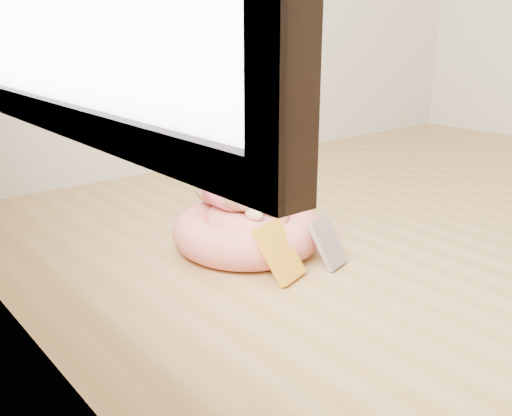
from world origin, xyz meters
TOP-DOWN VIEW (x-y plane):
  - pet_bed at (-1.10, 0.94)m, footprint 0.59×0.59m
  - dog at (-1.12, 0.98)m, footprint 0.28×0.40m
  - book_yellow at (-1.19, 0.65)m, footprint 0.18×0.18m
  - book_white at (-0.98, 0.63)m, footprint 0.15×0.14m

SIDE VIEW (x-z plane):
  - pet_bed at x=-1.10m, z-range 0.00..0.15m
  - book_white at x=-0.98m, z-range 0.00..0.17m
  - book_yellow at x=-1.19m, z-range 0.00..0.19m
  - dog at x=-1.12m, z-range 0.15..0.43m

